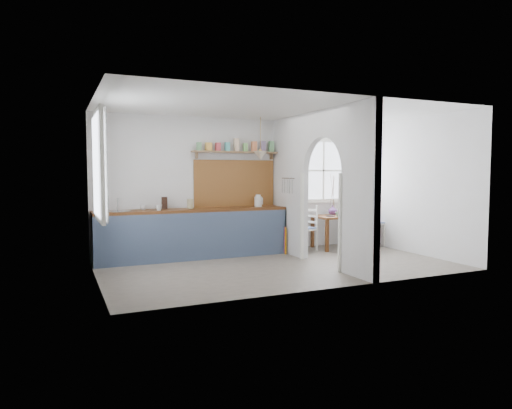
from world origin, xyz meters
name	(u,v)px	position (x,y,z in m)	size (l,w,h in m)	color
floor	(281,266)	(0.00, 0.00, 0.00)	(5.80, 3.20, 0.01)	gray
ceiling	(281,109)	(0.00, 0.00, 2.60)	(5.80, 3.20, 0.01)	silver
walls	(281,188)	(0.00, 0.00, 1.30)	(5.81, 3.21, 2.60)	silver
partition	(316,179)	(0.70, 0.06, 1.45)	(0.12, 3.20, 2.60)	silver
kitchen_window	(97,166)	(-2.87, 0.00, 1.65)	(0.10, 1.16, 1.50)	white
nook_window	(323,171)	(1.80, 1.56, 1.60)	(1.76, 0.10, 1.30)	white
counter	(193,233)	(-1.13, 1.33, 0.46)	(3.50, 0.60, 0.90)	#4B2B13
sink	(119,212)	(-2.43, 1.30, 0.89)	(0.40, 0.40, 0.02)	#B4B6B9
backsplash	(235,183)	(-0.20, 1.58, 1.35)	(1.65, 0.03, 0.90)	brown
shelf	(236,149)	(-0.20, 1.49, 2.01)	(1.75, 0.20, 0.21)	brown
pendant_lamp	(260,155)	(0.15, 1.15, 1.88)	(0.26, 0.26, 0.16)	beige
utensil_rail	(288,178)	(0.61, 0.90, 1.45)	(0.02, 0.02, 0.50)	#B4B6B9
dining_table	(340,232)	(1.94, 1.12, 0.34)	(1.08, 0.72, 0.68)	#4B2B13
chair_left	(303,228)	(1.09, 1.15, 0.46)	(0.42, 0.42, 0.91)	white
chair_right	(371,222)	(2.75, 1.15, 0.50)	(0.46, 0.46, 1.01)	white
kettle	(258,201)	(0.18, 1.33, 1.01)	(0.19, 0.15, 0.23)	silver
mug_a	(159,208)	(-1.78, 1.17, 0.95)	(0.11, 0.11, 0.10)	silver
mug_b	(143,207)	(-2.01, 1.39, 0.95)	(0.12, 0.12, 0.09)	silver
knife_block	(164,203)	(-1.61, 1.47, 1.01)	(0.10, 0.14, 0.22)	#371F15
jar	(190,204)	(-1.16, 1.38, 0.99)	(0.11, 0.11, 0.18)	tan
towel_magenta	(285,240)	(0.58, 0.97, 0.28)	(0.02, 0.03, 0.49)	#B7326B
towel_orange	(286,241)	(0.58, 0.93, 0.25)	(0.02, 0.03, 0.52)	orange
bowl	(357,214)	(2.27, 1.00, 0.71)	(0.27, 0.27, 0.07)	white
table_cup	(338,214)	(1.76, 0.95, 0.72)	(0.10, 0.10, 0.09)	slate
plate	(330,216)	(1.65, 1.04, 0.69)	(0.19, 0.19, 0.02)	black
vase	(333,210)	(1.92, 1.37, 0.78)	(0.19, 0.19, 0.19)	#593472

